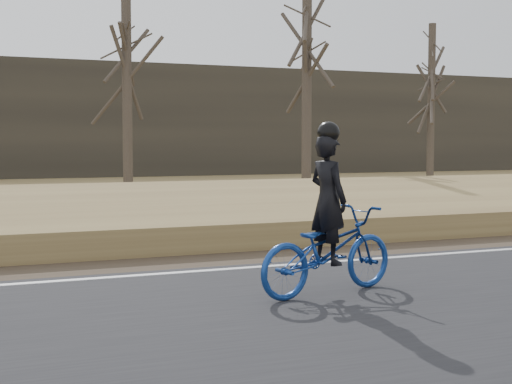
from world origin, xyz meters
name	(u,v)px	position (x,y,z in m)	size (l,w,h in m)	color
cyclist	(328,240)	(4.59, -1.72, 0.69)	(2.02, 1.10, 1.99)	navy
bare_tree_center	(127,91)	(6.20, 17.12, 3.70)	(0.36, 0.36, 7.40)	#494035
bare_tree_right	(307,81)	(12.30, 14.65, 4.04)	(0.36, 0.36, 8.08)	#494035
bare_tree_far_right	(431,103)	(20.88, 18.99, 3.66)	(0.36, 0.36, 7.31)	#494035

